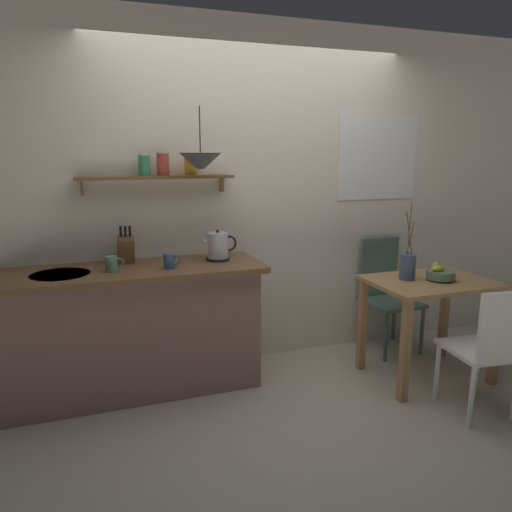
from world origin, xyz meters
TOP-DOWN VIEW (x-y plane):
  - ground_plane at (0.00, 0.00)m, footprint 14.00×14.00m
  - back_wall at (0.20, 0.65)m, footprint 6.80×0.11m
  - kitchen_counter at (-1.00, 0.32)m, footprint 1.83×0.63m
  - wall_shelf at (-0.73, 0.49)m, footprint 1.11×0.20m
  - dining_table at (1.13, -0.19)m, footprint 0.89×0.65m
  - dining_chair_near at (1.09, -0.81)m, footprint 0.42×0.47m
  - dining_chair_far at (1.17, 0.43)m, footprint 0.45×0.45m
  - fruit_bowl at (1.19, -0.21)m, footprint 0.21×0.21m
  - twig_vase at (0.97, -0.11)m, footprint 0.12×0.12m
  - electric_kettle at (-0.36, 0.34)m, footprint 0.26×0.17m
  - knife_block at (-1.01, 0.46)m, footprint 0.11×0.15m
  - coffee_mug_by_sink at (-1.12, 0.24)m, footprint 0.12×0.08m
  - coffee_mug_spare at (-0.74, 0.20)m, footprint 0.12×0.08m
  - pendant_lamp at (-0.49, 0.29)m, footprint 0.30×0.30m

SIDE VIEW (x-z plane):
  - ground_plane at x=0.00m, z-range 0.00..0.00m
  - kitchen_counter at x=-1.00m, z-range 0.01..0.93m
  - dining_chair_near at x=1.09m, z-range 0.05..0.93m
  - dining_chair_far at x=1.17m, z-range 0.04..1.00m
  - dining_table at x=1.13m, z-range 0.24..1.01m
  - fruit_bowl at x=1.19m, z-range 0.75..0.89m
  - twig_vase at x=0.97m, z-range 0.59..1.15m
  - coffee_mug_by_sink at x=-1.12m, z-range 0.92..1.02m
  - coffee_mug_spare at x=-0.74m, z-range 0.92..1.02m
  - electric_kettle at x=-0.36m, z-range 0.91..1.13m
  - knife_block at x=-1.01m, z-range 0.89..1.16m
  - back_wall at x=0.20m, z-range 0.00..2.70m
  - wall_shelf at x=-0.73m, z-range 1.42..1.71m
  - pendant_lamp at x=-0.49m, z-range 1.41..1.85m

